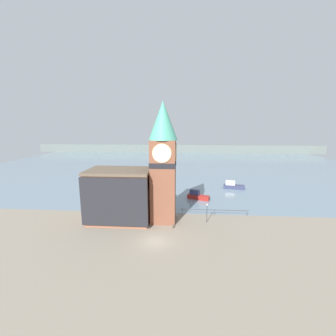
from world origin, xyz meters
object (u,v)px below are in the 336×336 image
at_px(boat_far, 233,186).
at_px(clock_tower, 163,160).
at_px(lamp_post, 207,209).
at_px(mooring_bollard_near, 173,226).
at_px(pier_building, 120,195).
at_px(boat_near, 197,196).

bearing_deg(boat_far, clock_tower, -116.69).
bearing_deg(lamp_post, mooring_bollard_near, -154.58).
relative_size(clock_tower, boat_far, 3.65).
bearing_deg(pier_building, boat_far, 42.05).
bearing_deg(pier_building, lamp_post, 0.83).
distance_m(pier_building, lamp_post, 16.09).
distance_m(boat_near, lamp_post, 13.05).
bearing_deg(mooring_bollard_near, lamp_post, 25.42).
bearing_deg(clock_tower, boat_far, 52.09).
height_order(boat_far, mooring_bollard_near, boat_far).
xyz_separation_m(pier_building, lamp_post, (15.92, 0.23, -2.34)).
xyz_separation_m(pier_building, boat_near, (14.99, 13.14, -4.03)).
bearing_deg(pier_building, mooring_bollard_near, -14.86).
bearing_deg(mooring_bollard_near, clock_tower, 121.60).
relative_size(boat_near, lamp_post, 1.53).
relative_size(pier_building, boat_near, 2.12).
bearing_deg(boat_near, lamp_post, -65.66).
xyz_separation_m(boat_near, mooring_bollard_near, (-5.08, -15.77, -0.39)).
bearing_deg(mooring_bollard_near, pier_building, 165.14).
bearing_deg(pier_building, clock_tower, 3.74).
bearing_deg(boat_far, lamp_post, -101.48).
relative_size(boat_near, boat_far, 0.91).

